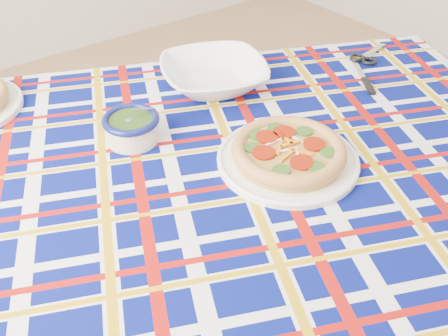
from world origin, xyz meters
TOP-DOWN VIEW (x-y plane):
  - floor at (0.00, 0.00)m, footprint 4.00×4.00m
  - dining_table at (-0.49, -0.37)m, footprint 1.91×1.60m
  - tablecloth at (-0.49, -0.37)m, footprint 1.95×1.64m
  - main_focaccia_plate at (-0.34, -0.49)m, footprint 0.45×0.45m
  - pesto_bowl at (-0.57, -0.20)m, footprint 0.18×0.18m
  - serving_bowl at (-0.26, -0.11)m, footprint 0.37×0.37m
  - table_knife at (0.13, -0.29)m, footprint 0.14×0.19m
  - kitchen_scissors at (0.26, -0.24)m, footprint 0.20×0.13m

SIDE VIEW (x-z plane):
  - floor at x=0.00m, z-range 0.00..0.00m
  - dining_table at x=-0.49m, z-range 0.31..1.07m
  - tablecloth at x=-0.49m, z-range 0.66..0.77m
  - table_knife at x=0.13m, z-range 0.77..0.78m
  - kitchen_scissors at x=0.26m, z-range 0.77..0.79m
  - main_focaccia_plate at x=-0.34m, z-range 0.77..0.83m
  - serving_bowl at x=-0.26m, z-range 0.77..0.84m
  - pesto_bowl at x=-0.57m, z-range 0.77..0.85m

